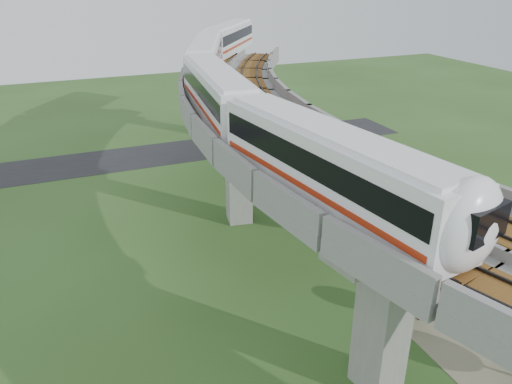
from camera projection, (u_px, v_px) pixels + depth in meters
ground at (279, 284)px, 35.47m from camera, size 160.00×160.00×0.00m
dirt_lot at (454, 257)px, 38.64m from camera, size 18.00×26.00×0.04m
asphalt_road at (176, 152)px, 60.75m from camera, size 60.00×8.00×0.03m
viaduct at (334, 157)px, 33.08m from camera, size 19.58×73.98×11.40m
metro_train at (235, 73)px, 42.42m from camera, size 18.71×59.69×3.64m
fence at (394, 248)px, 38.55m from camera, size 3.87×38.73×1.50m
tree_0 at (293, 146)px, 56.25m from camera, size 2.85×2.85×3.32m
tree_1 at (294, 169)px, 50.14m from camera, size 1.97×1.97×2.86m
tree_2 at (333, 204)px, 41.14m from camera, size 3.20×3.20×4.08m
tree_3 at (423, 293)px, 30.97m from camera, size 1.95×1.95×2.91m
car_white at (489, 286)px, 34.12m from camera, size 2.17×3.78×1.21m
car_red at (486, 271)px, 35.92m from camera, size 3.09×2.87×1.03m
car_dark at (448, 235)px, 40.73m from camera, size 3.82×1.67×1.09m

